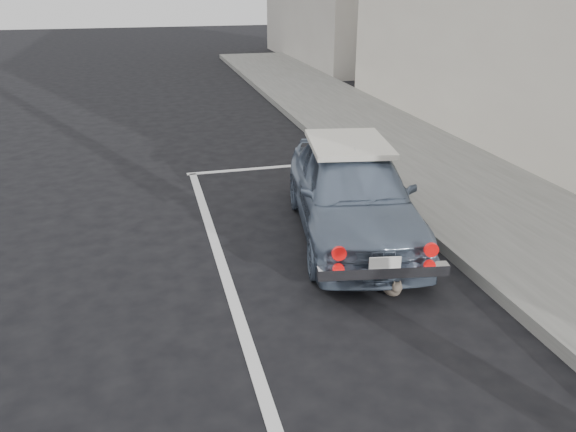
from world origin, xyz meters
TOP-DOWN VIEW (x-y plane):
  - ground at (0.00, 0.00)m, footprint 80.00×80.00m
  - sidewalk at (3.20, 2.00)m, footprint 2.80×40.00m
  - pline_front at (0.50, 6.50)m, footprint 3.00×0.12m
  - pline_side at (-0.90, 3.00)m, footprint 0.12×7.00m
  - retro_coupe at (0.90, 3.43)m, footprint 2.02×3.78m
  - cat at (0.78, 1.84)m, footprint 0.20×0.45m

SIDE VIEW (x-z plane):
  - ground at x=0.00m, z-range 0.00..0.00m
  - pline_front at x=0.50m, z-range 0.00..0.01m
  - pline_side at x=-0.90m, z-range 0.00..0.01m
  - sidewalk at x=3.20m, z-range 0.00..0.15m
  - cat at x=0.78m, z-range -0.01..0.23m
  - retro_coupe at x=0.90m, z-range 0.01..1.23m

